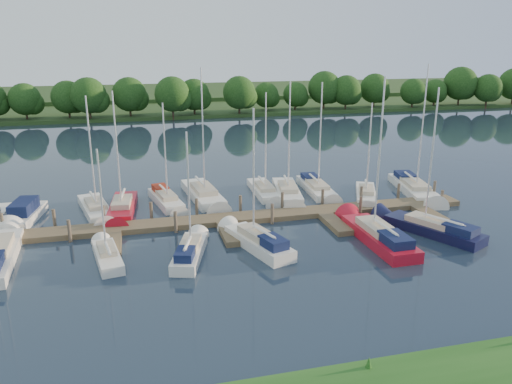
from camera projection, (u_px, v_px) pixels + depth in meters
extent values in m
plane|color=#1B2436|center=(245.00, 266.00, 30.55)|extent=(260.00, 260.00, 0.00)
cube|color=brown|center=(222.00, 220.00, 37.92)|extent=(40.00, 2.00, 0.40)
cube|color=brown|center=(112.00, 245.00, 33.28)|extent=(1.20, 4.00, 0.40)
cube|color=brown|center=(230.00, 234.00, 35.13)|extent=(1.20, 4.00, 0.40)
cube|color=brown|center=(335.00, 224.00, 36.99)|extent=(1.20, 4.00, 0.40)
cube|color=brown|center=(431.00, 215.00, 38.85)|extent=(1.20, 4.00, 0.40)
cylinder|color=#473D33|center=(3.00, 227.00, 35.40)|extent=(0.24, 0.24, 2.00)
cylinder|color=#473D33|center=(55.00, 222.00, 36.20)|extent=(0.24, 0.24, 2.00)
cylinder|color=#473D33|center=(104.00, 218.00, 37.00)|extent=(0.24, 0.24, 2.00)
cylinder|color=#473D33|center=(151.00, 215.00, 37.80)|extent=(0.24, 0.24, 2.00)
cylinder|color=#473D33|center=(197.00, 211.00, 38.61)|extent=(0.24, 0.24, 2.00)
cylinder|color=#473D33|center=(240.00, 208.00, 39.41)|extent=(0.24, 0.24, 2.00)
cylinder|color=#473D33|center=(282.00, 204.00, 40.21)|extent=(0.24, 0.24, 2.00)
cylinder|color=#473D33|center=(322.00, 201.00, 41.01)|extent=(0.24, 0.24, 2.00)
cylinder|color=#473D33|center=(361.00, 198.00, 41.81)|extent=(0.24, 0.24, 2.00)
cylinder|color=#473D33|center=(398.00, 195.00, 42.62)|extent=(0.24, 0.24, 2.00)
cylinder|color=#473D33|center=(434.00, 192.00, 43.42)|extent=(0.24, 0.24, 2.00)
cylinder|color=#473D33|center=(70.00, 234.00, 34.09)|extent=(0.24, 0.24, 2.00)
cylinder|color=#473D33|center=(176.00, 225.00, 35.76)|extent=(0.24, 0.24, 2.00)
cylinder|color=#473D33|center=(272.00, 216.00, 37.43)|extent=(0.24, 0.24, 2.00)
cylinder|color=#473D33|center=(360.00, 209.00, 39.10)|extent=(0.24, 0.24, 2.00)
cylinder|color=#473D33|center=(441.00, 202.00, 40.77)|extent=(0.24, 0.24, 2.00)
cube|color=#243C17|center=(162.00, 108.00, 100.05)|extent=(180.00, 30.00, 0.60)
cube|color=#2D4B20|center=(155.00, 93.00, 123.13)|extent=(220.00, 40.00, 1.40)
cylinder|color=#38281C|center=(25.00, 117.00, 82.80)|extent=(0.36, 0.36, 1.99)
sphere|color=#15370F|center=(23.00, 103.00, 82.09)|extent=(4.64, 4.64, 4.64)
sphere|color=#15370F|center=(31.00, 106.00, 82.70)|extent=(3.32, 3.32, 3.32)
cylinder|color=#38281C|center=(57.00, 114.00, 83.79)|extent=(0.36, 0.36, 2.67)
sphere|color=#15370F|center=(55.00, 95.00, 82.84)|extent=(6.23, 6.23, 6.23)
sphere|color=#15370F|center=(64.00, 100.00, 83.59)|extent=(4.45, 4.45, 4.45)
cylinder|color=#38281C|center=(102.00, 114.00, 84.93)|extent=(0.36, 0.36, 2.51)
sphere|color=#15370F|center=(100.00, 96.00, 84.03)|extent=(5.85, 5.85, 5.85)
sphere|color=#15370F|center=(108.00, 100.00, 84.75)|extent=(4.18, 4.18, 4.18)
cylinder|color=#38281C|center=(137.00, 112.00, 85.77)|extent=(0.36, 0.36, 2.86)
sphere|color=#15370F|center=(136.00, 91.00, 84.75)|extent=(6.68, 6.68, 6.68)
sphere|color=#15370F|center=(145.00, 97.00, 85.55)|extent=(4.77, 4.77, 4.77)
cylinder|color=#38281C|center=(171.00, 113.00, 87.67)|extent=(0.36, 0.36, 1.98)
sphere|color=#15370F|center=(170.00, 99.00, 86.96)|extent=(4.63, 4.63, 4.63)
sphere|color=#15370F|center=(176.00, 103.00, 87.57)|extent=(3.30, 3.30, 3.30)
cylinder|color=#38281C|center=(198.00, 111.00, 89.59)|extent=(0.36, 0.36, 2.28)
sphere|color=#15370F|center=(197.00, 95.00, 88.78)|extent=(5.32, 5.32, 5.32)
sphere|color=#15370F|center=(203.00, 99.00, 89.45)|extent=(3.80, 3.80, 3.80)
cylinder|color=#38281C|center=(233.00, 108.00, 90.80)|extent=(0.36, 0.36, 2.78)
sphere|color=#15370F|center=(233.00, 89.00, 89.81)|extent=(6.48, 6.48, 6.48)
sphere|color=#15370F|center=(240.00, 94.00, 90.59)|extent=(4.63, 4.63, 4.63)
cylinder|color=#38281C|center=(256.00, 109.00, 92.16)|extent=(0.36, 0.36, 2.07)
sphere|color=#15370F|center=(256.00, 95.00, 91.42)|extent=(4.84, 4.84, 4.84)
sphere|color=#15370F|center=(261.00, 99.00, 92.05)|extent=(3.46, 3.46, 3.46)
cylinder|color=#38281C|center=(294.00, 106.00, 92.80)|extent=(0.36, 0.36, 2.86)
sphere|color=#15370F|center=(294.00, 87.00, 91.78)|extent=(6.68, 6.68, 6.68)
sphere|color=#15370F|center=(301.00, 92.00, 92.58)|extent=(4.77, 4.77, 4.77)
cylinder|color=#38281C|center=(318.00, 105.00, 94.61)|extent=(0.36, 0.36, 2.84)
sphere|color=#15370F|center=(319.00, 87.00, 93.59)|extent=(6.62, 6.62, 6.62)
sphere|color=#15370F|center=(326.00, 92.00, 94.39)|extent=(4.73, 4.73, 4.73)
cylinder|color=#38281C|center=(360.00, 106.00, 94.31)|extent=(0.36, 0.36, 2.78)
sphere|color=#15370F|center=(361.00, 87.00, 93.32)|extent=(6.50, 6.50, 6.50)
sphere|color=#15370F|center=(367.00, 92.00, 94.10)|extent=(4.64, 4.64, 4.64)
cylinder|color=#38281C|center=(388.00, 105.00, 95.57)|extent=(0.36, 0.36, 2.76)
sphere|color=#15370F|center=(389.00, 87.00, 94.59)|extent=(6.43, 6.43, 6.43)
sphere|color=#15370F|center=(395.00, 92.00, 95.36)|extent=(4.59, 4.59, 4.59)
cylinder|color=#38281C|center=(407.00, 104.00, 99.81)|extent=(0.36, 0.36, 2.04)
sphere|color=#15370F|center=(408.00, 91.00, 99.08)|extent=(4.75, 4.75, 4.75)
sphere|color=#15370F|center=(411.00, 95.00, 99.70)|extent=(3.39, 3.39, 3.39)
cylinder|color=#38281C|center=(432.00, 103.00, 99.86)|extent=(0.36, 0.36, 2.31)
sphere|color=#15370F|center=(434.00, 89.00, 99.04)|extent=(5.39, 5.39, 5.39)
sphere|color=#15370F|center=(438.00, 93.00, 99.72)|extent=(3.85, 3.85, 3.85)
cylinder|color=#38281C|center=(460.00, 101.00, 101.52)|extent=(0.36, 0.36, 2.82)
sphere|color=#15370F|center=(462.00, 84.00, 100.52)|extent=(6.58, 6.58, 6.58)
sphere|color=#15370F|center=(467.00, 88.00, 101.30)|extent=(4.70, 4.70, 4.70)
cylinder|color=#38281C|center=(484.00, 101.00, 101.27)|extent=(0.36, 0.36, 2.80)
sphere|color=#15370F|center=(486.00, 84.00, 100.27)|extent=(6.54, 6.54, 6.54)
sphere|color=#15370F|center=(491.00, 88.00, 101.06)|extent=(4.67, 4.67, 4.67)
cube|color=white|center=(25.00, 219.00, 38.25)|extent=(2.62, 5.69, 1.13)
cone|color=white|center=(12.00, 232.00, 35.65)|extent=(1.14, 1.76, 0.90)
cube|color=#121C41|center=(24.00, 207.00, 37.98)|extent=(1.89, 3.20, 1.01)
cube|color=white|center=(96.00, 210.00, 40.17)|extent=(3.21, 6.68, 1.01)
cone|color=white|center=(103.00, 223.00, 37.42)|extent=(1.39, 2.40, 0.90)
cube|color=#BBAB90|center=(95.00, 204.00, 39.71)|extent=(1.97, 3.13, 0.46)
cylinder|color=silver|center=(91.00, 153.00, 38.21)|extent=(0.12, 0.12, 8.69)
cylinder|color=silver|center=(93.00, 196.00, 40.42)|extent=(0.75, 2.85, 0.10)
cylinder|color=white|center=(93.00, 196.00, 40.42)|extent=(0.77, 2.55, 0.20)
cube|color=#B11021|center=(123.00, 210.00, 40.25)|extent=(2.46, 6.78, 1.15)
cone|color=#B11021|center=(119.00, 224.00, 37.11)|extent=(1.14, 2.40, 0.93)
cube|color=#BBAB90|center=(122.00, 202.00, 39.72)|extent=(1.66, 3.10, 0.52)
cylinder|color=silver|center=(117.00, 150.00, 38.15)|extent=(0.12, 0.12, 8.96)
cylinder|color=silver|center=(123.00, 194.00, 40.54)|extent=(0.38, 2.98, 0.10)
cylinder|color=white|center=(123.00, 194.00, 40.54)|extent=(0.44, 2.66, 0.20)
cube|color=white|center=(166.00, 202.00, 42.16)|extent=(2.76, 6.05, 1.06)
cone|color=white|center=(176.00, 212.00, 39.63)|extent=(1.21, 2.17, 0.82)
cube|color=#BBAB90|center=(167.00, 196.00, 41.71)|extent=(1.72, 2.82, 0.48)
cube|color=maroon|center=(160.00, 189.00, 43.35)|extent=(1.47, 1.95, 0.53)
cylinder|color=silver|center=(165.00, 152.00, 40.35)|extent=(0.12, 0.12, 7.89)
cylinder|color=silver|center=(163.00, 188.00, 42.35)|extent=(0.62, 2.60, 0.10)
cylinder|color=white|center=(163.00, 188.00, 42.35)|extent=(0.66, 2.33, 0.20)
cube|color=white|center=(203.00, 196.00, 43.79)|extent=(3.02, 7.94, 1.16)
cone|color=white|center=(215.00, 210.00, 40.32)|extent=(1.38, 2.82, 1.08)
cube|color=#BBAB90|center=(204.00, 189.00, 43.23)|extent=(2.01, 3.65, 0.53)
cylinder|color=silver|center=(203.00, 132.00, 41.40)|extent=(0.12, 0.12, 10.46)
cylinder|color=silver|center=(200.00, 181.00, 44.15)|extent=(0.49, 3.48, 0.10)
cylinder|color=white|center=(200.00, 181.00, 44.15)|extent=(0.55, 3.10, 0.20)
cube|color=white|center=(264.00, 192.00, 45.01)|extent=(1.88, 6.32, 0.94)
cone|color=white|center=(273.00, 202.00, 42.08)|extent=(0.92, 2.22, 0.88)
cube|color=#BBAB90|center=(265.00, 187.00, 44.55)|extent=(1.37, 2.85, 0.43)
cylinder|color=silver|center=(266.00, 142.00, 43.05)|extent=(0.12, 0.12, 8.49)
cylinder|color=silver|center=(262.00, 180.00, 45.33)|extent=(0.15, 2.83, 0.10)
cylinder|color=white|center=(262.00, 180.00, 45.33)|extent=(0.25, 2.52, 0.20)
cube|color=white|center=(287.00, 194.00, 44.53)|extent=(3.11, 7.16, 1.08)
cone|color=white|center=(293.00, 206.00, 41.23)|extent=(1.38, 2.56, 0.97)
cube|color=#BBAB90|center=(288.00, 187.00, 44.00)|extent=(1.97, 3.32, 0.49)
cylinder|color=silver|center=(289.00, 137.00, 42.35)|extent=(0.12, 0.12, 9.36)
cylinder|color=silver|center=(286.00, 180.00, 44.88)|extent=(0.64, 3.09, 0.10)
cylinder|color=white|center=(286.00, 180.00, 44.88)|extent=(0.68, 2.77, 0.20)
cube|color=white|center=(316.00, 190.00, 45.68)|extent=(2.34, 6.97, 0.94)
cone|color=white|center=(328.00, 201.00, 42.45)|extent=(1.11, 2.46, 0.96)
cube|color=#BBAB90|center=(317.00, 185.00, 45.19)|extent=(1.63, 3.17, 0.43)
cube|color=#121C41|center=(310.00, 177.00, 47.29)|extent=(1.47, 2.14, 0.47)
cylinder|color=silver|center=(320.00, 136.00, 43.55)|extent=(0.12, 0.12, 9.28)
cylinder|color=silver|center=(314.00, 178.00, 46.06)|extent=(0.29, 3.09, 0.10)
cylinder|color=white|center=(314.00, 178.00, 46.06)|extent=(0.37, 2.76, 0.20)
cube|color=white|center=(366.00, 196.00, 43.83)|extent=(3.79, 5.87, 1.01)
cone|color=white|center=(367.00, 206.00, 41.14)|extent=(1.54, 2.15, 0.80)
cube|color=#BBAB90|center=(366.00, 190.00, 43.38)|extent=(2.14, 2.84, 0.46)
cylinder|color=silver|center=(369.00, 149.00, 42.03)|extent=(0.12, 0.12, 7.71)
cylinder|color=silver|center=(366.00, 183.00, 44.08)|extent=(1.14, 2.39, 0.10)
cylinder|color=white|center=(366.00, 183.00, 44.08)|extent=(1.11, 2.17, 0.20)
cube|color=white|center=(413.00, 190.00, 45.63)|extent=(3.74, 8.24, 1.04)
cone|color=white|center=(429.00, 203.00, 41.82)|extent=(1.64, 2.95, 1.11)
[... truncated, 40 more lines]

